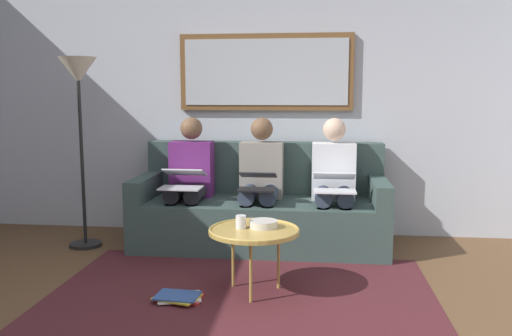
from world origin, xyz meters
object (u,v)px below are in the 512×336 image
(laptop_black, at_px, (257,181))
(couch, at_px, (261,210))
(person_right, at_px, (190,177))
(standing_lamp, at_px, (79,91))
(person_left, at_px, (334,180))
(framed_mirror, at_px, (266,72))
(person_middle, at_px, (261,178))
(bowl, at_px, (263,224))
(magazine_stack, at_px, (179,297))
(cup, at_px, (241,222))
(laptop_white, at_px, (335,182))
(coffee_table, at_px, (254,231))
(laptop_silver, at_px, (183,179))

(laptop_black, bearing_deg, couch, -90.00)
(person_right, xyz_separation_m, standing_lamp, (0.91, 0.20, 0.76))
(person_left, distance_m, person_right, 1.28)
(laptop_black, bearing_deg, framed_mirror, -90.00)
(standing_lamp, bearing_deg, framed_mirror, -157.07)
(person_middle, bearing_deg, bowl, 97.12)
(person_middle, relative_size, laptop_black, 3.48)
(bowl, height_order, magazine_stack, bowl)
(framed_mirror, distance_m, laptop_black, 1.16)
(bowl, distance_m, person_left, 1.21)
(cup, xyz_separation_m, laptop_white, (-0.65, -0.89, 0.14))
(framed_mirror, bearing_deg, cup, 89.50)
(coffee_table, xyz_separation_m, laptop_white, (-0.56, -0.91, 0.19))
(laptop_silver, xyz_separation_m, standing_lamp, (0.91, -0.04, 0.74))
(couch, xyz_separation_m, laptop_white, (-0.64, 0.31, 0.31))
(person_left, relative_size, laptop_silver, 3.08)
(cup, xyz_separation_m, laptop_silver, (0.63, -0.89, 0.14))
(person_middle, xyz_separation_m, laptop_black, (0.00, 0.25, 0.01))
(cup, distance_m, laptop_white, 1.11)
(framed_mirror, relative_size, laptop_silver, 4.43)
(magazine_stack, bearing_deg, person_right, -79.85)
(bowl, relative_size, standing_lamp, 0.12)
(bowl, bearing_deg, laptop_white, -120.53)
(bowl, xyz_separation_m, magazine_stack, (0.53, 0.26, -0.44))
(laptop_white, relative_size, laptop_silver, 0.95)
(laptop_black, xyz_separation_m, person_right, (0.64, -0.25, -0.01))
(bowl, distance_m, laptop_white, 1.00)
(magazine_stack, bearing_deg, bowl, -154.11)
(framed_mirror, distance_m, laptop_silver, 1.32)
(couch, height_order, laptop_white, couch)
(couch, relative_size, coffee_table, 3.57)
(cup, distance_m, person_middle, 1.14)
(cup, height_order, standing_lamp, standing_lamp)
(laptop_white, height_order, person_right, person_right)
(cup, relative_size, person_right, 0.08)
(person_left, bearing_deg, bowl, 65.25)
(standing_lamp, bearing_deg, magazine_stack, 134.97)
(cup, xyz_separation_m, person_middle, (-0.01, -1.13, 0.12))
(person_left, distance_m, person_middle, 0.64)
(framed_mirror, height_order, bowl, framed_mirror)
(cup, xyz_separation_m, person_right, (0.63, -1.13, 0.12))
(cup, bearing_deg, laptop_silver, -55.02)
(laptop_black, relative_size, standing_lamp, 0.20)
(couch, xyz_separation_m, cup, (0.01, 1.20, 0.18))
(person_middle, xyz_separation_m, laptop_silver, (0.64, 0.24, 0.02))
(framed_mirror, xyz_separation_m, person_right, (0.64, 0.46, -0.94))
(bowl, distance_m, laptop_silver, 1.17)
(framed_mirror, bearing_deg, person_middle, 90.00)
(person_middle, bearing_deg, standing_lamp, 7.31)
(coffee_table, distance_m, standing_lamp, 2.11)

